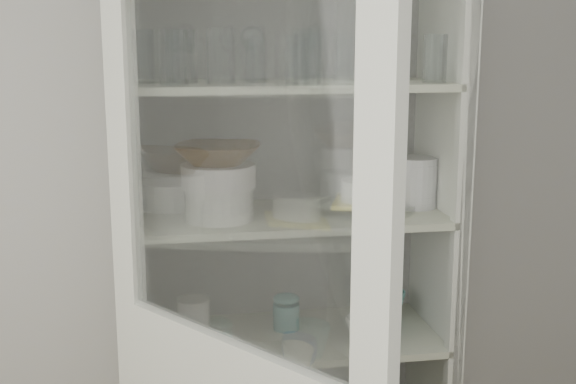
# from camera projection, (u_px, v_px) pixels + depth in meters

# --- Properties ---
(wall_back) EXTENTS (3.60, 0.02, 2.60)m
(wall_back) POSITION_uv_depth(u_px,v_px,m) (218.00, 188.00, 2.41)
(wall_back) COLOR #B3B1A9
(wall_back) RESTS_ON ground
(pantry_cabinet) EXTENTS (1.00, 0.45, 2.10)m
(pantry_cabinet) POSITION_uv_depth(u_px,v_px,m) (285.00, 303.00, 2.36)
(pantry_cabinet) COLOR silver
(pantry_cabinet) RESTS_ON floor
(tumbler_0) EXTENTS (0.09, 0.09, 0.15)m
(tumbler_0) POSITION_uv_depth(u_px,v_px,m) (173.00, 58.00, 1.94)
(tumbler_0) COLOR silver
(tumbler_0) RESTS_ON shelf_glass
(tumbler_1) EXTENTS (0.09, 0.09, 0.16)m
(tumbler_1) POSITION_uv_depth(u_px,v_px,m) (221.00, 56.00, 2.00)
(tumbler_1) COLOR silver
(tumbler_1) RESTS_ON shelf_glass
(tumbler_2) EXTENTS (0.09, 0.09, 0.15)m
(tumbler_2) POSITION_uv_depth(u_px,v_px,m) (307.00, 56.00, 1.98)
(tumbler_2) COLOR silver
(tumbler_2) RESTS_ON shelf_glass
(tumbler_3) EXTENTS (0.08, 0.08, 0.13)m
(tumbler_3) POSITION_uv_depth(u_px,v_px,m) (297.00, 61.00, 1.99)
(tumbler_3) COLOR silver
(tumbler_3) RESTS_ON shelf_glass
(tumbler_4) EXTENTS (0.07, 0.07, 0.14)m
(tumbler_4) POSITION_uv_depth(u_px,v_px,m) (345.00, 59.00, 2.01)
(tumbler_4) COLOR silver
(tumbler_4) RESTS_ON shelf_glass
(tumbler_5) EXTENTS (0.08, 0.08, 0.13)m
(tumbler_5) POSITION_uv_depth(u_px,v_px,m) (376.00, 60.00, 2.02)
(tumbler_5) COLOR silver
(tumbler_5) RESTS_ON shelf_glass
(tumbler_6) EXTENTS (0.08, 0.08, 0.14)m
(tumbler_6) POSITION_uv_depth(u_px,v_px,m) (435.00, 58.00, 2.08)
(tumbler_6) COLOR silver
(tumbler_6) RESTS_ON shelf_glass
(tumbler_7) EXTENTS (0.09, 0.09, 0.15)m
(tumbler_7) POSITION_uv_depth(u_px,v_px,m) (148.00, 56.00, 2.07)
(tumbler_7) COLOR silver
(tumbler_7) RESTS_ON shelf_glass
(tumbler_8) EXTENTS (0.09, 0.09, 0.15)m
(tumbler_8) POSITION_uv_depth(u_px,v_px,m) (184.00, 56.00, 2.07)
(tumbler_8) COLOR silver
(tumbler_8) RESTS_ON shelf_glass
(tumbler_9) EXTENTS (0.07, 0.07, 0.13)m
(tumbler_9) POSITION_uv_depth(u_px,v_px,m) (257.00, 60.00, 2.10)
(tumbler_9) COLOR silver
(tumbler_9) RESTS_ON shelf_glass
(goblet_0) EXTENTS (0.08, 0.08, 0.17)m
(goblet_0) POSITION_uv_depth(u_px,v_px,m) (177.00, 53.00, 2.18)
(goblet_0) COLOR silver
(goblet_0) RESTS_ON shelf_glass
(goblet_1) EXTENTS (0.08, 0.08, 0.18)m
(goblet_1) POSITION_uv_depth(u_px,v_px,m) (253.00, 50.00, 2.23)
(goblet_1) COLOR silver
(goblet_1) RESTS_ON shelf_glass
(goblet_2) EXTENTS (0.08, 0.08, 0.18)m
(goblet_2) POSITION_uv_depth(u_px,v_px,m) (304.00, 51.00, 2.26)
(goblet_2) COLOR silver
(goblet_2) RESTS_ON shelf_glass
(goblet_3) EXTENTS (0.08, 0.08, 0.18)m
(goblet_3) POSITION_uv_depth(u_px,v_px,m) (396.00, 50.00, 2.29)
(goblet_3) COLOR silver
(goblet_3) RESTS_ON shelf_glass
(plate_stack_front) EXTENTS (0.20, 0.20, 0.10)m
(plate_stack_front) POSITION_uv_depth(u_px,v_px,m) (219.00, 203.00, 2.13)
(plate_stack_front) COLOR white
(plate_stack_front) RESTS_ON shelf_plates
(plate_stack_back) EXTENTS (0.23, 0.23, 0.08)m
(plate_stack_back) POSITION_uv_depth(u_px,v_px,m) (173.00, 193.00, 2.31)
(plate_stack_back) COLOR white
(plate_stack_back) RESTS_ON shelf_plates
(cream_bowl) EXTENTS (0.28, 0.28, 0.07)m
(cream_bowl) POSITION_uv_depth(u_px,v_px,m) (219.00, 176.00, 2.11)
(cream_bowl) COLOR white
(cream_bowl) RESTS_ON plate_stack_front
(terracotta_bowl) EXTENTS (0.30, 0.30, 0.06)m
(terracotta_bowl) POSITION_uv_depth(u_px,v_px,m) (218.00, 154.00, 2.10)
(terracotta_bowl) COLOR #43280F
(terracotta_bowl) RESTS_ON cream_bowl
(glass_platter) EXTENTS (0.35, 0.35, 0.02)m
(glass_platter) POSITION_uv_depth(u_px,v_px,m) (365.00, 207.00, 2.26)
(glass_platter) COLOR silver
(glass_platter) RESTS_ON shelf_plates
(yellow_trivet) EXTENTS (0.24, 0.24, 0.01)m
(yellow_trivet) POSITION_uv_depth(u_px,v_px,m) (365.00, 203.00, 2.25)
(yellow_trivet) COLOR gold
(yellow_trivet) RESTS_ON glass_platter
(white_ramekin) EXTENTS (0.20, 0.20, 0.06)m
(white_ramekin) POSITION_uv_depth(u_px,v_px,m) (365.00, 190.00, 2.24)
(white_ramekin) COLOR white
(white_ramekin) RESTS_ON yellow_trivet
(grey_bowl_stack) EXTENTS (0.14, 0.14, 0.16)m
(grey_bowl_stack) POSITION_uv_depth(u_px,v_px,m) (415.00, 182.00, 2.29)
(grey_bowl_stack) COLOR silver
(grey_bowl_stack) RESTS_ON shelf_plates
(mug_blue) EXTENTS (0.13, 0.13, 0.09)m
(mug_blue) POSITION_uv_depth(u_px,v_px,m) (369.00, 320.00, 2.31)
(mug_blue) COLOR navy
(mug_blue) RESTS_ON shelf_mugs
(mug_teal) EXTENTS (0.13, 0.13, 0.11)m
(mug_teal) POSITION_uv_depth(u_px,v_px,m) (388.00, 306.00, 2.41)
(mug_teal) COLOR #24776F
(mug_teal) RESTS_ON shelf_mugs
(mug_white) EXTENTS (0.12, 0.12, 0.09)m
(mug_white) POSITION_uv_depth(u_px,v_px,m) (361.00, 331.00, 2.21)
(mug_white) COLOR white
(mug_white) RESTS_ON shelf_mugs
(teal_jar) EXTENTS (0.09, 0.09, 0.10)m
(teal_jar) POSITION_uv_depth(u_px,v_px,m) (286.00, 314.00, 2.34)
(teal_jar) COLOR #24776F
(teal_jar) RESTS_ON shelf_mugs
(measuring_cups) EXTENTS (0.09, 0.09, 0.04)m
(measuring_cups) POSITION_uv_depth(u_px,v_px,m) (193.00, 346.00, 2.17)
(measuring_cups) COLOR silver
(measuring_cups) RESTS_ON shelf_mugs
(white_canister) EXTENTS (0.13, 0.13, 0.12)m
(white_canister) POSITION_uv_depth(u_px,v_px,m) (194.00, 317.00, 2.29)
(white_canister) COLOR white
(white_canister) RESTS_ON shelf_mugs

